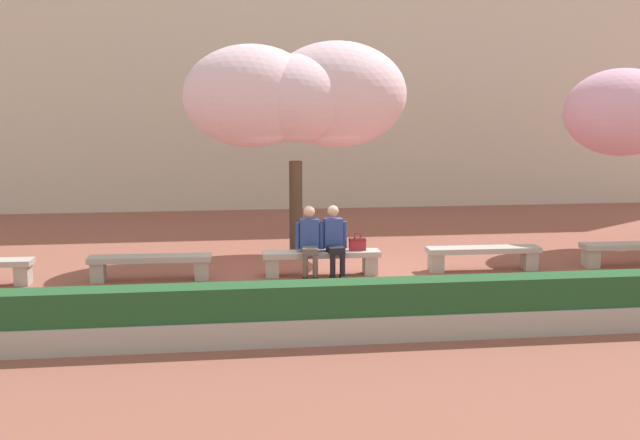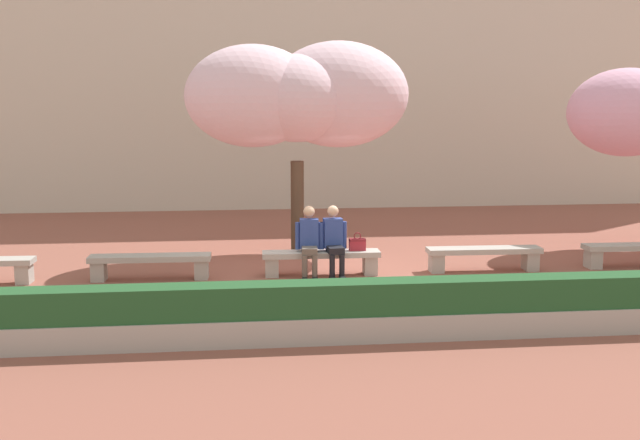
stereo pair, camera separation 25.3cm
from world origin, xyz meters
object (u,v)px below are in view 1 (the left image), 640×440
object	(u,v)px
stone_bench_east_end	(636,250)
stone_bench_center	(321,259)
handbag	(357,243)
person_seated_left	(310,239)
cherry_tree_main	(299,96)
stone_bench_near_east	(483,254)
person_seated_right	(334,238)
stone_bench_near_west	(150,263)

from	to	relation	value
stone_bench_east_end	stone_bench_center	bearing A→B (deg)	180.00
stone_bench_center	handbag	xyz separation A→B (m)	(0.67, 0.00, 0.27)
person_seated_left	stone_bench_east_end	bearing A→B (deg)	0.48
stone_bench_center	person_seated_left	world-z (taller)	person_seated_left
person_seated_left	cherry_tree_main	size ratio (longest dim) A/B	0.28
stone_bench_near_east	person_seated_right	size ratio (longest dim) A/B	1.68
stone_bench_near_west	person_seated_left	distance (m)	2.89
person_seated_right	handbag	distance (m)	0.46
stone_bench_center	stone_bench_near_east	bearing A→B (deg)	-0.00
cherry_tree_main	stone_bench_east_end	bearing A→B (deg)	-17.01
stone_bench_east_end	person_seated_right	world-z (taller)	person_seated_right
stone_bench_east_end	person_seated_right	bearing A→B (deg)	-179.49
stone_bench_near_east	handbag	size ratio (longest dim) A/B	6.40
person_seated_left	cherry_tree_main	world-z (taller)	cherry_tree_main
stone_bench_center	cherry_tree_main	world-z (taller)	cherry_tree_main
handbag	stone_bench_near_east	bearing A→B (deg)	-0.06
stone_bench_near_west	handbag	world-z (taller)	handbag
handbag	cherry_tree_main	distance (m)	3.44
stone_bench_center	stone_bench_near_east	distance (m)	3.09
stone_bench_near_east	cherry_tree_main	world-z (taller)	cherry_tree_main
stone_bench_near_west	person_seated_right	bearing A→B (deg)	-0.92
stone_bench_near_east	stone_bench_east_end	size ratio (longest dim) A/B	1.00
stone_bench_near_west	stone_bench_east_end	world-z (taller)	same
person_seated_right	handbag	bearing A→B (deg)	7.18
stone_bench_near_east	cherry_tree_main	size ratio (longest dim) A/B	0.47
cherry_tree_main	person_seated_left	bearing A→B (deg)	-90.83
stone_bench_near_west	handbag	bearing A→B (deg)	0.04
stone_bench_center	person_seated_right	xyz separation A→B (m)	(0.23, -0.05, 0.39)
person_seated_right	person_seated_left	bearing A→B (deg)	180.00
person_seated_left	stone_bench_near_west	bearing A→B (deg)	178.93
cherry_tree_main	person_seated_right	bearing A→B (deg)	-78.08
person_seated_right	handbag	size ratio (longest dim) A/B	3.81
handbag	cherry_tree_main	bearing A→B (deg)	114.02
stone_bench_near_west	stone_bench_near_east	xyz separation A→B (m)	(6.18, -0.00, 0.00)
person_seated_left	person_seated_right	distance (m)	0.45
person_seated_right	cherry_tree_main	world-z (taller)	cherry_tree_main
stone_bench_center	person_seated_right	distance (m)	0.45
stone_bench_center	stone_bench_near_east	size ratio (longest dim) A/B	1.00
stone_bench_near_west	person_seated_left	bearing A→B (deg)	-1.07
stone_bench_east_end	handbag	size ratio (longest dim) A/B	6.40
person_seated_right	stone_bench_center	bearing A→B (deg)	166.71
stone_bench_center	handbag	bearing A→B (deg)	0.23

